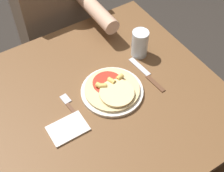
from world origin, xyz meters
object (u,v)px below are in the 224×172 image
at_px(pizza, 113,89).
at_px(knife, 147,75).
at_px(drinking_glass, 140,43).
at_px(person_diner, 55,19).
at_px(dining_table, 103,116).
at_px(fork, 72,108).
at_px(plate, 112,91).

relative_size(pizza, knife, 0.98).
bearing_deg(pizza, drinking_glass, 29.88).
xyz_separation_m(drinking_glass, person_diner, (-0.17, 0.52, -0.15)).
relative_size(dining_table, pizza, 4.27).
xyz_separation_m(pizza, fork, (-0.17, 0.02, -0.02)).
xyz_separation_m(pizza, person_diner, (0.05, 0.64, -0.11)).
distance_m(plate, drinking_glass, 0.25).
xyz_separation_m(plate, person_diner, (0.05, 0.64, -0.09)).
height_order(plate, drinking_glass, drinking_glass).
bearing_deg(pizza, fork, 173.20).
distance_m(dining_table, fork, 0.18).
bearing_deg(knife, person_diner, 101.10).
bearing_deg(fork, knife, -2.93).
bearing_deg(plate, person_diner, 85.91).
bearing_deg(drinking_glass, knife, -109.93).
xyz_separation_m(dining_table, plate, (0.05, 0.00, 0.13)).
xyz_separation_m(plate, drinking_glass, (0.22, 0.12, 0.05)).
bearing_deg(plate, knife, -0.57).
bearing_deg(plate, fork, 174.73).
relative_size(plate, fork, 1.40).
bearing_deg(person_diner, drinking_glass, -71.95).
relative_size(dining_table, knife, 4.20).
height_order(plate, pizza, pizza).
bearing_deg(fork, dining_table, -7.52).
bearing_deg(fork, plate, -5.27).
relative_size(pizza, drinking_glass, 1.76).
distance_m(plate, fork, 0.17).
xyz_separation_m(dining_table, drinking_glass, (0.26, 0.12, 0.19)).
height_order(dining_table, drinking_glass, drinking_glass).
xyz_separation_m(fork, person_diner, (0.22, 0.62, -0.09)).
relative_size(pizza, person_diner, 0.19).
xyz_separation_m(knife, drinking_glass, (0.04, 0.12, 0.06)).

